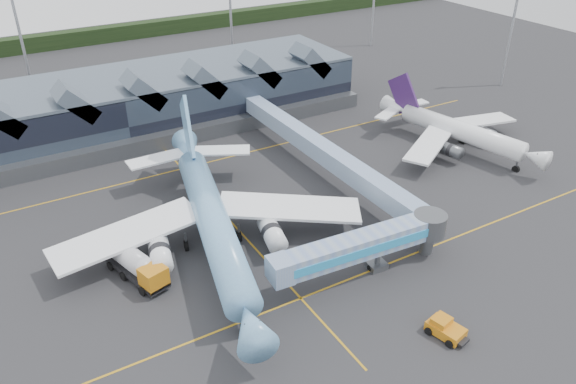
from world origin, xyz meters
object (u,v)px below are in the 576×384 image
pushback_tug (445,328)px  fuel_truck (133,262)px  regional_jet (455,129)px  jet_bridge (372,243)px  main_airliner (211,215)px

pushback_tug → fuel_truck: bearing=120.7°
regional_jet → jet_bridge: regional_jet is taller
regional_jet → jet_bridge: bearing=-160.5°
main_airliner → fuel_truck: size_ratio=4.19×
regional_jet → fuel_truck: regional_jet is taller
fuel_truck → pushback_tug: (24.41, -25.50, -1.19)m
main_airliner → regional_jet: (46.85, 5.33, -0.87)m
main_airliner → pushback_tug: size_ratio=9.97×
jet_bridge → fuel_truck: size_ratio=2.17×
fuel_truck → pushback_tug: bearing=-62.4°
fuel_truck → pushback_tug: size_ratio=2.38×
fuel_truck → pushback_tug: 35.33m
main_airliner → regional_jet: bearing=19.5°
regional_jet → fuel_truck: 57.76m
main_airliner → pushback_tug: bearing=-49.6°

